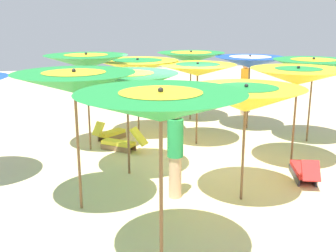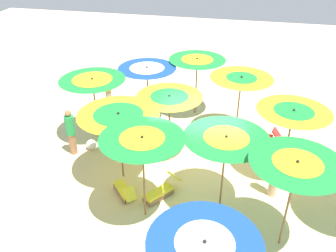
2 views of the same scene
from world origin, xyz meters
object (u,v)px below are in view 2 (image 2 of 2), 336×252
beach_umbrella_10 (147,72)px  lounger_1 (161,190)px  beachgoer_0 (276,169)px  beach_umbrella_5 (293,117)px  beach_umbrella_9 (93,84)px  beachgoer_1 (71,132)px  beach_umbrella_11 (197,64)px  beachgoer_2 (108,88)px  beach_umbrella_3 (142,144)px  beach_umbrella_6 (119,119)px  beach_umbrella_4 (226,144)px  beach_ball (91,145)px  lounger_0 (261,135)px  beach_umbrella_8 (241,82)px  beach_umbrella_0 (204,250)px  beach_umbrella_7 (169,101)px  beach_umbrella_1 (296,169)px  lounger_2 (124,191)px

beach_umbrella_10 → lounger_1: 4.64m
beachgoer_0 → beach_umbrella_5: bearing=35.2°
beach_umbrella_9 → beachgoer_1: size_ratio=1.41×
beach_umbrella_11 → beachgoer_2: bearing=8.1°
beach_umbrella_3 → beachgoer_2: beach_umbrella_3 is taller
beach_umbrella_6 → beachgoer_0: beach_umbrella_6 is taller
beach_umbrella_9 → beach_umbrella_10: beach_umbrella_9 is taller
beach_umbrella_6 → beach_umbrella_3: bearing=127.6°
beach_umbrella_10 → beachgoer_1: beach_umbrella_10 is taller
beach_umbrella_4 → beachgoer_2: bearing=-43.3°
beach_umbrella_10 → beachgoer_2: (1.81, -0.61, -1.06)m
beach_umbrella_9 → beach_umbrella_11: size_ratio=0.99×
beach_umbrella_4 → beach_ball: beach_umbrella_4 is taller
lounger_0 → beachgoer_2: 6.16m
beachgoer_2 → beach_umbrella_4: bearing=-146.5°
lounger_0 → beach_umbrella_8: bearing=5.5°
beach_umbrella_0 → beach_umbrella_6: size_ratio=0.98×
beach_umbrella_3 → beach_umbrella_7: size_ratio=1.13×
beach_umbrella_1 → beach_umbrella_10: 6.86m
beach_umbrella_0 → beachgoer_0: beach_umbrella_0 is taller
beachgoer_0 → beach_umbrella_1: bearing=-124.2°
beach_umbrella_5 → beach_umbrella_3: bearing=36.4°
beach_umbrella_3 → beach_umbrella_10: (1.19, -4.80, -0.23)m
beach_umbrella_7 → beach_umbrella_8: 2.70m
beach_umbrella_1 → lounger_0: size_ratio=1.87×
beach_umbrella_0 → beach_umbrella_10: bearing=-67.9°
beach_umbrella_3 → beachgoer_0: beach_umbrella_3 is taller
beach_umbrella_9 → lounger_1: (-2.92, 2.58, -1.87)m
beach_umbrella_1 → beach_umbrella_0: bearing=54.1°
beach_umbrella_7 → lounger_0: bearing=-152.8°
beach_umbrella_0 → beachgoer_2: bearing=-58.9°
beach_umbrella_0 → beach_umbrella_8: 7.10m
beach_umbrella_10 → beach_umbrella_11: bearing=-146.1°
beach_umbrella_9 → beach_umbrella_10: bearing=-136.0°
lounger_1 → beachgoer_2: 5.71m
beach_umbrella_7 → lounger_1: (-0.21, 2.05, -1.80)m
beach_umbrella_5 → beachgoer_2: 7.26m
beach_umbrella_3 → beachgoer_1: bearing=-35.8°
beach_umbrella_7 → beach_ball: beach_umbrella_7 is taller
beachgoer_2 → beach_umbrella_9: bearing=176.0°
beachgoer_1 → beach_umbrella_7: bearing=117.2°
beach_umbrella_9 → beach_umbrella_1: bearing=149.4°
lounger_2 → beachgoer_2: bearing=-15.8°
beach_umbrella_6 → beach_umbrella_9: (1.58, -1.96, 0.06)m
beach_umbrella_3 → lounger_1: (-0.26, -0.80, -2.07)m
beach_umbrella_4 → beachgoer_1: size_ratio=1.40×
beach_umbrella_4 → beach_ball: 5.21m
beach_umbrella_4 → beach_ball: bearing=-21.6°
beach_umbrella_7 → beach_umbrella_10: size_ratio=0.98×
beach_umbrella_3 → beach_umbrella_8: 5.03m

